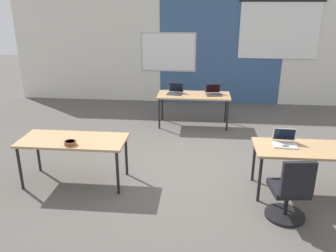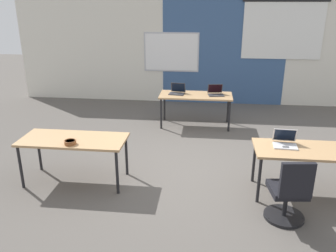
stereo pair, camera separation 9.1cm
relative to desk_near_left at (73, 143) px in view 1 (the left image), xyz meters
name	(u,v)px [view 1 (the left image)]	position (x,y,z in m)	size (l,w,h in m)	color
ground_plane	(189,169)	(1.75, 0.60, -0.66)	(24.00, 24.00, 0.00)	#56514C
back_wall_assembly	(198,51)	(1.78, 4.80, 0.75)	(10.00, 0.27, 2.80)	silver
desk_near_left	(73,143)	(0.00, 0.00, 0.00)	(1.60, 0.70, 0.72)	tan
desk_near_right	(311,152)	(3.50, 0.00, 0.00)	(1.60, 0.70, 0.72)	tan
desk_far_center	(194,97)	(1.75, 2.80, 0.00)	(1.60, 0.70, 0.72)	tan
laptop_far_left	(175,91)	(1.33, 2.83, 0.11)	(0.37, 0.33, 0.23)	#333338
laptop_near_right_inner	(285,141)	(3.14, 0.10, 0.11)	(0.35, 0.33, 0.23)	silver
chair_near_right_inner	(290,194)	(3.07, -0.72, -0.28)	(0.52, 0.56, 0.92)	black
laptop_far_right	(214,93)	(2.18, 2.83, 0.11)	(0.37, 0.35, 0.23)	#333338
snack_bowl	(70,143)	(0.04, -0.22, 0.10)	(0.18, 0.18, 0.06)	brown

